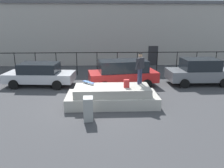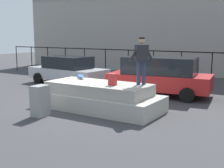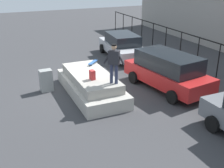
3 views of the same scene
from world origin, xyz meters
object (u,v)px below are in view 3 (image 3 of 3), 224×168
Objects in this scene: skateboarder at (114,61)px; car_red_hatchback_mid at (168,70)px; backpack at (92,75)px; car_silver_sedan_near at (122,45)px; utility_box at (46,81)px; skateboard at (93,62)px.

car_red_hatchback_mid is at bearing 101.38° from skateboarder.
car_red_hatchback_mid reaches higher than backpack.
skateboarder is 1.34m from backpack.
skateboarder reaches higher than car_red_hatchback_mid.
backpack is 7.15m from car_silver_sedan_near.
skateboarder reaches higher than car_silver_sedan_near.
utility_box is (-2.11, -5.65, -0.42)m from car_red_hatchback_mid.
utility_box is (-1.94, -1.73, -0.70)m from backpack.
skateboarder is at bearing -28.57° from car_silver_sedan_near.
car_red_hatchback_mid is 4.53× the size of utility_box.
skateboard is 0.67× the size of utility_box.
skateboarder is 0.35× the size of car_silver_sedan_near.
car_red_hatchback_mid reaches higher than car_silver_sedan_near.
car_silver_sedan_near is at bearing 151.43° from skateboarder.
skateboarder is 3.03m from skateboard.
car_silver_sedan_near reaches higher than utility_box.
car_silver_sedan_near is at bearing 176.70° from car_red_hatchback_mid.
car_silver_sedan_near is 7.10m from utility_box.
skateboard is 0.15× the size of car_silver_sedan_near.
car_silver_sedan_near is 4.50× the size of utility_box.
skateboarder is 4.04× the size of backpack.
car_red_hatchback_mid is at bearing 82.29° from backpack.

